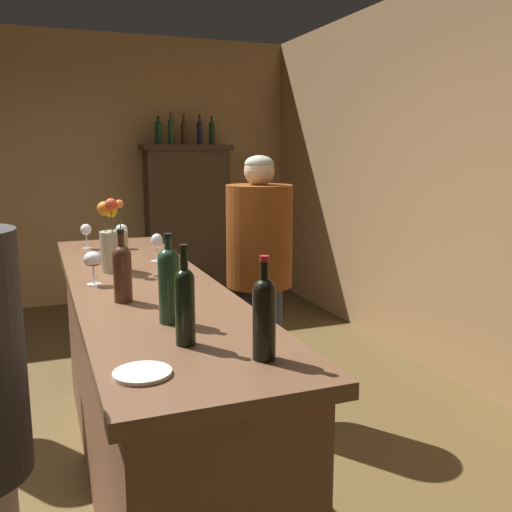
# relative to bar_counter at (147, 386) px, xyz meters

# --- Properties ---
(floor) EXTENTS (9.17, 9.17, 0.00)m
(floor) POSITION_rel_bar_counter_xyz_m (-0.42, 0.16, -0.52)
(floor) COLOR brown
(floor) RESTS_ON ground
(wall_back) EXTENTS (5.57, 0.12, 2.83)m
(wall_back) POSITION_rel_bar_counter_xyz_m (-0.42, 3.75, 0.89)
(wall_back) COLOR tan
(wall_back) RESTS_ON ground
(bar_counter) EXTENTS (0.64, 2.74, 1.04)m
(bar_counter) POSITION_rel_bar_counter_xyz_m (0.00, 0.00, 0.00)
(bar_counter) COLOR brown
(bar_counter) RESTS_ON ground
(display_cabinet) EXTENTS (0.97, 0.37, 1.70)m
(display_cabinet) POSITION_rel_bar_counter_xyz_m (1.11, 3.48, 0.36)
(display_cabinet) COLOR #3F301F
(display_cabinet) RESTS_ON ground
(wine_bottle_riesling) EXTENTS (0.07, 0.07, 0.29)m
(wine_bottle_riesling) POSITION_rel_bar_counter_xyz_m (-0.13, -0.32, 0.64)
(wine_bottle_riesling) COLOR #4B2919
(wine_bottle_riesling) RESTS_ON bar_counter
(wine_bottle_merlot) EXTENTS (0.06, 0.06, 0.32)m
(wine_bottle_merlot) POSITION_rel_bar_counter_xyz_m (-0.03, -0.92, 0.65)
(wine_bottle_merlot) COLOR black
(wine_bottle_merlot) RESTS_ON bar_counter
(wine_bottle_malbec) EXTENTS (0.07, 0.07, 0.31)m
(wine_bottle_malbec) POSITION_rel_bar_counter_xyz_m (0.15, -1.12, 0.65)
(wine_bottle_malbec) COLOR black
(wine_bottle_malbec) RESTS_ON bar_counter
(wine_bottle_chardonnay) EXTENTS (0.08, 0.08, 0.32)m
(wine_bottle_chardonnay) POSITION_rel_bar_counter_xyz_m (-0.02, -0.67, 0.66)
(wine_bottle_chardonnay) COLOR #1F3D24
(wine_bottle_chardonnay) RESTS_ON bar_counter
(wine_glass_front) EXTENTS (0.07, 0.07, 0.15)m
(wine_glass_front) POSITION_rel_bar_counter_xyz_m (-0.16, 1.04, 0.63)
(wine_glass_front) COLOR white
(wine_glass_front) RESTS_ON bar_counter
(wine_glass_mid) EXTENTS (0.07, 0.07, 0.15)m
(wine_glass_mid) POSITION_rel_bar_counter_xyz_m (0.16, 0.46, 0.62)
(wine_glass_mid) COLOR white
(wine_glass_mid) RESTS_ON bar_counter
(wine_glass_rear) EXTENTS (0.08, 0.08, 0.15)m
(wine_glass_rear) POSITION_rel_bar_counter_xyz_m (-0.22, 0.02, 0.62)
(wine_glass_rear) COLOR white
(wine_glass_rear) RESTS_ON bar_counter
(wine_glass_spare) EXTENTS (0.07, 0.07, 0.15)m
(wine_glass_spare) POSITION_rel_bar_counter_xyz_m (0.05, 0.97, 0.63)
(wine_glass_spare) COLOR white
(wine_glass_spare) RESTS_ON bar_counter
(flower_arrangement) EXTENTS (0.14, 0.16, 0.37)m
(flower_arrangement) POSITION_rel_bar_counter_xyz_m (-0.09, 0.29, 0.65)
(flower_arrangement) COLOR tan
(flower_arrangement) RESTS_ON bar_counter
(cheese_plate) EXTENTS (0.16, 0.16, 0.01)m
(cheese_plate) POSITION_rel_bar_counter_xyz_m (-0.20, -1.12, 0.52)
(cheese_plate) COLOR white
(cheese_plate) RESTS_ON bar_counter
(display_bottle_left) EXTENTS (0.08, 0.08, 0.29)m
(display_bottle_left) POSITION_rel_bar_counter_xyz_m (0.81, 3.48, 1.31)
(display_bottle_left) COLOR #163F20
(display_bottle_left) RESTS_ON display_cabinet
(display_bottle_midleft) EXTENTS (0.06, 0.06, 0.34)m
(display_bottle_midleft) POSITION_rel_bar_counter_xyz_m (0.95, 3.48, 1.33)
(display_bottle_midleft) COLOR #234C2B
(display_bottle_midleft) RESTS_ON display_cabinet
(display_bottle_center) EXTENTS (0.07, 0.07, 0.32)m
(display_bottle_center) POSITION_rel_bar_counter_xyz_m (1.09, 3.48, 1.32)
(display_bottle_center) COLOR #4B2818
(display_bottle_center) RESTS_ON display_cabinet
(display_bottle_midright) EXTENTS (0.06, 0.06, 0.32)m
(display_bottle_midright) POSITION_rel_bar_counter_xyz_m (1.26, 3.48, 1.31)
(display_bottle_midright) COLOR #1D233D
(display_bottle_midright) RESTS_ON display_cabinet
(display_bottle_right) EXTENTS (0.06, 0.06, 0.30)m
(display_bottle_right) POSITION_rel_bar_counter_xyz_m (1.40, 3.48, 1.31)
(display_bottle_right) COLOR #153724
(display_bottle_right) RESTS_ON display_cabinet
(bartender) EXTENTS (0.40, 0.40, 1.61)m
(bartender) POSITION_rel_bar_counter_xyz_m (0.80, 0.55, 0.35)
(bartender) COLOR #2B3553
(bartender) RESTS_ON ground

